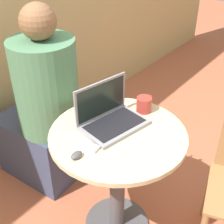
% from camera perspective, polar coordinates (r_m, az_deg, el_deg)
% --- Properties ---
extents(ground_plane, '(12.00, 12.00, 0.00)m').
position_cam_1_polar(ground_plane, '(2.12, 0.88, -19.70)').
color(ground_plane, '#B26042').
extents(round_table, '(0.71, 0.71, 0.73)m').
position_cam_1_polar(round_table, '(1.74, 1.02, -9.27)').
color(round_table, '#4C4C51').
rests_on(round_table, ground_plane).
extents(laptop, '(0.37, 0.28, 0.23)m').
position_cam_1_polar(laptop, '(1.64, -0.36, -0.83)').
color(laptop, gray).
rests_on(laptop, round_table).
extents(cell_phone, '(0.06, 0.11, 0.02)m').
position_cam_1_polar(cell_phone, '(1.51, -4.39, -6.23)').
color(cell_phone, silver).
rests_on(cell_phone, round_table).
extents(computer_mouse, '(0.06, 0.04, 0.03)m').
position_cam_1_polar(computer_mouse, '(1.46, -6.50, -7.83)').
color(computer_mouse, '#4C4C51').
rests_on(computer_mouse, round_table).
extents(coffee_cup, '(0.13, 0.09, 0.09)m').
position_cam_1_polar(coffee_cup, '(1.76, 5.96, 1.44)').
color(coffee_cup, '#B2382D').
rests_on(coffee_cup, round_table).
extents(person_seated, '(0.41, 0.62, 1.28)m').
position_cam_1_polar(person_seated, '(2.14, -12.47, -0.68)').
color(person_seated, '#3D4766').
rests_on(person_seated, ground_plane).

